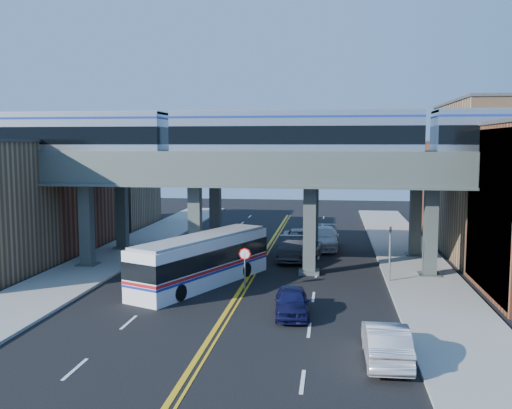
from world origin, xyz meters
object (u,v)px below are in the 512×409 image
at_px(car_lane_b, 291,248).
at_px(car_lane_c, 301,240).
at_px(transit_train, 295,136).
at_px(car_lane_a, 292,302).
at_px(traffic_signal, 390,248).
at_px(car_lane_d, 324,238).
at_px(car_parked_curb, 386,342).
at_px(transit_bus, 202,261).
at_px(stop_sign, 245,262).

bearing_deg(car_lane_b, car_lane_c, 81.11).
height_order(transit_train, car_lane_a, transit_train).
relative_size(traffic_signal, car_lane_a, 0.95).
bearing_deg(car_lane_c, car_lane_d, 32.92).
xyz_separation_m(traffic_signal, car_lane_d, (-4.36, 11.72, -1.40)).
xyz_separation_m(car_lane_d, car_parked_curb, (2.93, -25.21, -0.09)).
bearing_deg(transit_bus, car_lane_c, -0.47).
relative_size(transit_bus, car_lane_c, 1.83).
distance_m(transit_bus, car_lane_c, 13.46).
bearing_deg(stop_sign, transit_train, 62.09).
xyz_separation_m(car_lane_a, car_lane_b, (-1.05, 14.20, 0.17)).
distance_m(car_lane_b, car_lane_c, 3.82).
distance_m(transit_train, car_lane_d, 13.08).
relative_size(stop_sign, car_lane_c, 0.41).
height_order(car_lane_a, car_lane_c, car_lane_c).
distance_m(car_lane_b, car_lane_d, 5.79).
distance_m(car_lane_c, car_parked_curb, 24.20).
xyz_separation_m(stop_sign, car_lane_b, (2.15, 9.45, -0.85)).
relative_size(stop_sign, traffic_signal, 0.64).
bearing_deg(car_lane_a, transit_bus, 131.55).
xyz_separation_m(traffic_signal, transit_bus, (-11.76, -2.01, -0.76)).
bearing_deg(car_lane_c, transit_bus, -120.38).
distance_m(transit_train, traffic_signal, 9.69).
bearing_deg(car_lane_a, stop_sign, 118.96).
xyz_separation_m(car_lane_b, car_lane_d, (2.39, 5.27, -0.01)).
relative_size(transit_bus, car_lane_a, 2.70).
xyz_separation_m(transit_bus, car_parked_curb, (10.34, -11.48, -0.73)).
relative_size(car_lane_c, car_parked_curb, 1.30).
xyz_separation_m(stop_sign, traffic_signal, (8.90, 3.00, 0.54)).
bearing_deg(transit_train, car_parked_curb, -72.69).
xyz_separation_m(stop_sign, car_lane_c, (2.70, 13.24, -0.87)).
bearing_deg(car_lane_b, car_lane_d, 64.90).
xyz_separation_m(car_lane_a, car_lane_d, (1.34, 19.47, 0.16)).
bearing_deg(transit_bus, car_lane_b, -6.71).
bearing_deg(car_lane_b, car_lane_a, -86.47).
xyz_separation_m(stop_sign, car_lane_d, (4.54, 14.72, -0.86)).
bearing_deg(transit_train, car_lane_b, 96.37).
height_order(transit_bus, car_parked_curb, transit_bus).
xyz_separation_m(transit_bus, car_lane_d, (7.41, 13.73, -0.64)).
height_order(transit_bus, car_lane_d, transit_bus).
height_order(traffic_signal, car_lane_b, traffic_signal).
relative_size(transit_train, car_lane_b, 9.33).
relative_size(transit_train, stop_sign, 19.52).
xyz_separation_m(transit_train, car_lane_a, (0.55, -9.75, -8.70)).
relative_size(transit_train, car_lane_c, 8.05).
bearing_deg(car_parked_curb, car_lane_d, -84.22).
distance_m(car_lane_a, car_lane_c, 17.99).
xyz_separation_m(transit_train, car_lane_c, (0.05, 8.24, -8.55)).
bearing_deg(car_lane_b, transit_train, -84.33).
height_order(traffic_signal, transit_bus, traffic_signal).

